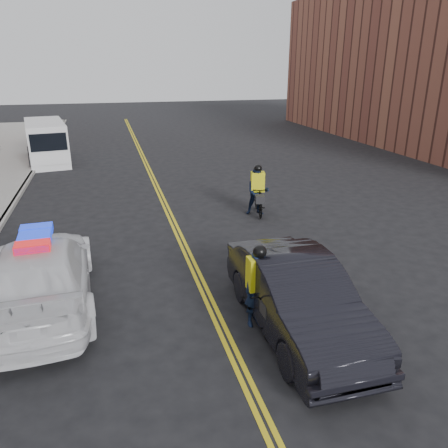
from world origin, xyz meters
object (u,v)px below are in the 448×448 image
dark_sedan (297,297)px  cyclist_far (257,195)px  police_cruiser (40,273)px  cyclist_near (258,298)px  cargo_van (47,143)px

dark_sedan → cyclist_far: size_ratio=2.51×
police_cruiser → dark_sedan: size_ratio=1.18×
cyclist_near → cyclist_far: cyclist_far is taller
cyclist_near → cyclist_far: 7.62m
dark_sedan → cargo_van: bearing=109.2°
cargo_van → cyclist_near: 20.34m
cargo_van → cyclist_far: size_ratio=2.95×
cargo_van → cyclist_near: bearing=-81.1°
police_cruiser → cyclist_near: cyclist_near is taller
police_cruiser → cyclist_far: bearing=-147.2°
cargo_van → cyclist_far: bearing=-63.3°
dark_sedan → cargo_van: size_ratio=0.85×
dark_sedan → cyclist_near: cyclist_near is taller
dark_sedan → cyclist_near: size_ratio=2.55×
police_cruiser → cargo_van: cargo_van is taller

